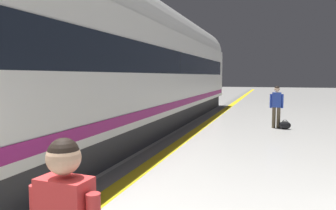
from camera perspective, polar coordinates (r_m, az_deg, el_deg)
The scene contains 5 objects.
safety_line_strip at distance 11.79m, azimuth 4.32°, elevation -4.83°, with size 0.36×80.00×0.01m, color yellow.
tactile_edge_band at distance 11.87m, azimuth 2.83°, elevation -4.77°, with size 0.59×80.00×0.01m, color slate.
high_speed_train at distance 8.76m, azimuth -15.26°, elevation 8.00°, with size 2.94×32.34×4.97m.
passenger_near at distance 13.47m, azimuth 18.20°, elevation 0.22°, with size 0.51×0.21×1.64m.
duffel_bag_near at distance 13.37m, azimuth 19.49°, elevation -3.29°, with size 0.44×0.26×0.36m.
Camera 1 is at (1.83, -1.32, 2.03)m, focal length 35.37 mm.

